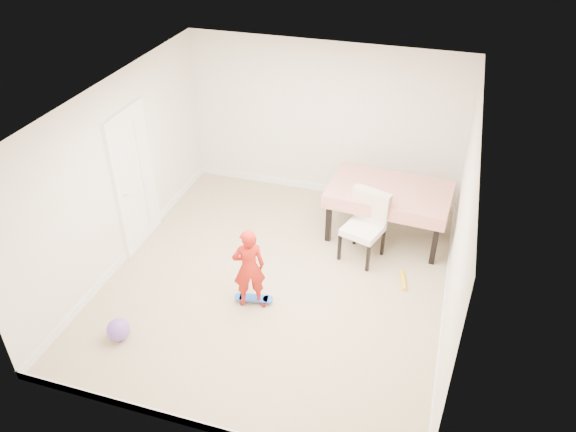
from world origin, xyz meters
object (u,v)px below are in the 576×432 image
(dining_chair, at_px, (363,228))
(skateboard, at_px, (254,300))
(dining_table, at_px, (388,212))
(child, at_px, (249,270))
(balloon, at_px, (118,330))

(dining_chair, distance_m, skateboard, 1.85)
(dining_table, bearing_deg, child, -121.07)
(skateboard, relative_size, balloon, 1.84)
(skateboard, bearing_deg, balloon, -150.59)
(dining_table, distance_m, dining_chair, 0.72)
(dining_table, bearing_deg, balloon, -127.52)
(child, distance_m, balloon, 1.73)
(dining_table, xyz_separation_m, dining_chair, (-0.26, -0.66, 0.10))
(balloon, bearing_deg, child, 38.84)
(skateboard, distance_m, balloon, 1.73)
(dining_chair, distance_m, child, 1.84)
(dining_chair, distance_m, balloon, 3.52)
(dining_chair, relative_size, skateboard, 1.99)
(dining_table, distance_m, balloon, 4.17)
(dining_chair, height_order, balloon, dining_chair)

